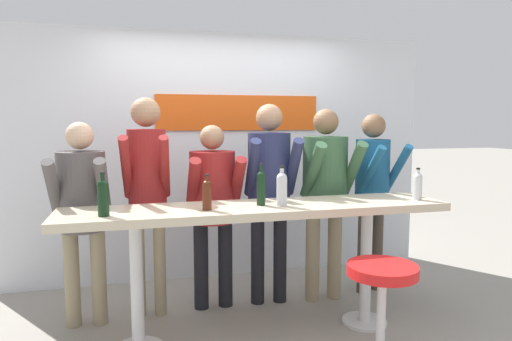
{
  "coord_description": "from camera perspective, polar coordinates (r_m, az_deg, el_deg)",
  "views": [
    {
      "loc": [
        -0.87,
        -3.21,
        1.63
      ],
      "look_at": [
        0.0,
        0.09,
        1.26
      ],
      "focal_mm": 32.0,
      "sensor_mm": 36.0,
      "label": 1
    }
  ],
  "objects": [
    {
      "name": "back_wall",
      "position": [
        4.79,
        -4.25,
        1.82
      ],
      "size": [
        4.47,
        0.12,
        2.52
      ],
      "color": "silver",
      "rests_on": "ground_plane"
    },
    {
      "name": "wine_bottle_2",
      "position": [
        3.14,
        -18.57,
        -3.02
      ],
      "size": [
        0.07,
        0.07,
        0.29
      ],
      "color": "black",
      "rests_on": "tasting_table"
    },
    {
      "name": "wine_bottle_3",
      "position": [
        3.81,
        19.55,
        -1.71
      ],
      "size": [
        0.07,
        0.07,
        0.25
      ],
      "color": "#B7BCC1",
      "rests_on": "tasting_table"
    },
    {
      "name": "tasting_table",
      "position": [
        3.41,
        0.37,
        -6.72
      ],
      "size": [
        2.87,
        0.57,
        1.01
      ],
      "color": "beige",
      "rests_on": "ground_plane"
    },
    {
      "name": "wine_bottle_0",
      "position": [
        3.2,
        -6.15,
        -2.87
      ],
      "size": [
        0.07,
        0.07,
        0.25
      ],
      "color": "#4C1E0F",
      "rests_on": "tasting_table"
    },
    {
      "name": "person_center_left",
      "position": [
        3.94,
        -5.42,
        -3.36
      ],
      "size": [
        0.47,
        0.54,
        1.6
      ],
      "rotation": [
        0.0,
        0.0,
        0.01
      ],
      "color": "black",
      "rests_on": "ground_plane"
    },
    {
      "name": "ground_plane",
      "position": [
        3.7,
        0.36,
        -19.96
      ],
      "size": [
        40.0,
        40.0,
        0.0
      ],
      "primitive_type": "plane",
      "color": "gray"
    },
    {
      "name": "person_left",
      "position": [
        3.82,
        -13.45,
        -1.12
      ],
      "size": [
        0.4,
        0.55,
        1.82
      ],
      "rotation": [
        0.0,
        0.0,
        -0.08
      ],
      "color": "gray",
      "rests_on": "ground_plane"
    },
    {
      "name": "person_center_right",
      "position": [
        4.14,
        8.66,
        -1.67
      ],
      "size": [
        0.49,
        0.58,
        1.74
      ],
      "rotation": [
        0.0,
        0.0,
        0.04
      ],
      "color": "gray",
      "rests_on": "ground_plane"
    },
    {
      "name": "bar_stool",
      "position": [
        3.19,
        15.42,
        -15.25
      ],
      "size": [
        0.48,
        0.48,
        0.71
      ],
      "color": "silver",
      "rests_on": "ground_plane"
    },
    {
      "name": "person_far_left",
      "position": [
        3.81,
        -20.91,
        -3.72
      ],
      "size": [
        0.45,
        0.54,
        1.62
      ],
      "rotation": [
        0.0,
        0.0,
        -0.04
      ],
      "color": "gray",
      "rests_on": "ground_plane"
    },
    {
      "name": "wine_bottle_1",
      "position": [
        3.34,
        3.24,
        -2.13
      ],
      "size": [
        0.08,
        0.08,
        0.29
      ],
      "color": "#B7BCC1",
      "rests_on": "tasting_table"
    },
    {
      "name": "wine_bottle_4",
      "position": [
        3.36,
        0.64,
        -2.0
      ],
      "size": [
        0.06,
        0.06,
        0.31
      ],
      "color": "black",
      "rests_on": "tasting_table"
    },
    {
      "name": "person_right",
      "position": [
        4.43,
        14.39,
        -1.34
      ],
      "size": [
        0.44,
        0.56,
        1.7
      ],
      "rotation": [
        0.0,
        0.0,
        0.17
      ],
      "color": "#473D33",
      "rests_on": "ground_plane"
    },
    {
      "name": "person_center",
      "position": [
        4.01,
        1.68,
        -1.37
      ],
      "size": [
        0.47,
        0.58,
        1.78
      ],
      "rotation": [
        0.0,
        0.0,
        -0.08
      ],
      "color": "black",
      "rests_on": "ground_plane"
    }
  ]
}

